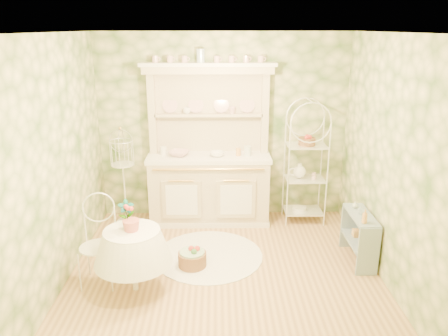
{
  "coord_description": "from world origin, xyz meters",
  "views": [
    {
      "loc": [
        -0.08,
        -4.44,
        2.75
      ],
      "look_at": [
        0.0,
        0.5,
        1.15
      ],
      "focal_mm": 35.0,
      "sensor_mm": 36.0,
      "label": 1
    }
  ],
  "objects_px": {
    "round_table": "(134,265)",
    "cafe_chair": "(98,249)",
    "bakers_rack": "(305,164)",
    "side_shelf": "(359,239)",
    "birdcage_stand": "(123,175)",
    "floor_basket": "(192,258)",
    "kitchen_dresser": "(209,146)"
  },
  "relations": [
    {
      "from": "kitchen_dresser",
      "to": "side_shelf",
      "type": "xyz_separation_m",
      "value": [
        1.84,
        -1.19,
        -0.87
      ]
    },
    {
      "from": "bakers_rack",
      "to": "cafe_chair",
      "type": "distance_m",
      "value": 3.1
    },
    {
      "from": "birdcage_stand",
      "to": "floor_basket",
      "type": "relative_size",
      "value": 4.54
    },
    {
      "from": "bakers_rack",
      "to": "round_table",
      "type": "distance_m",
      "value": 2.87
    },
    {
      "from": "kitchen_dresser",
      "to": "round_table",
      "type": "height_order",
      "value": "kitchen_dresser"
    },
    {
      "from": "side_shelf",
      "to": "floor_basket",
      "type": "height_order",
      "value": "side_shelf"
    },
    {
      "from": "bakers_rack",
      "to": "side_shelf",
      "type": "distance_m",
      "value": 1.4
    },
    {
      "from": "bakers_rack",
      "to": "side_shelf",
      "type": "xyz_separation_m",
      "value": [
        0.46,
        -1.19,
        -0.59
      ]
    },
    {
      "from": "birdcage_stand",
      "to": "kitchen_dresser",
      "type": "bearing_deg",
      "value": 4.29
    },
    {
      "from": "kitchen_dresser",
      "to": "birdcage_stand",
      "type": "height_order",
      "value": "kitchen_dresser"
    },
    {
      "from": "floor_basket",
      "to": "side_shelf",
      "type": "bearing_deg",
      "value": 3.35
    },
    {
      "from": "cafe_chair",
      "to": "side_shelf",
      "type": "bearing_deg",
      "value": -3.66
    },
    {
      "from": "round_table",
      "to": "birdcage_stand",
      "type": "distance_m",
      "value": 1.81
    },
    {
      "from": "round_table",
      "to": "cafe_chair",
      "type": "xyz_separation_m",
      "value": [
        -0.41,
        0.13,
        0.12
      ]
    },
    {
      "from": "bakers_rack",
      "to": "side_shelf",
      "type": "relative_size",
      "value": 2.66
    },
    {
      "from": "birdcage_stand",
      "to": "floor_basket",
      "type": "height_order",
      "value": "birdcage_stand"
    },
    {
      "from": "round_table",
      "to": "birdcage_stand",
      "type": "bearing_deg",
      "value": 104.12
    },
    {
      "from": "cafe_chair",
      "to": "kitchen_dresser",
      "type": "bearing_deg",
      "value": 41.85
    },
    {
      "from": "cafe_chair",
      "to": "floor_basket",
      "type": "distance_m",
      "value": 1.12
    },
    {
      "from": "cafe_chair",
      "to": "birdcage_stand",
      "type": "relative_size",
      "value": 0.57
    },
    {
      "from": "round_table",
      "to": "floor_basket",
      "type": "height_order",
      "value": "round_table"
    },
    {
      "from": "kitchen_dresser",
      "to": "cafe_chair",
      "type": "xyz_separation_m",
      "value": [
        -1.2,
        -1.66,
        -0.72
      ]
    },
    {
      "from": "side_shelf",
      "to": "floor_basket",
      "type": "xyz_separation_m",
      "value": [
        -2.03,
        -0.12,
        -0.17
      ]
    },
    {
      "from": "birdcage_stand",
      "to": "bakers_rack",
      "type": "bearing_deg",
      "value": 1.87
    },
    {
      "from": "kitchen_dresser",
      "to": "floor_basket",
      "type": "bearing_deg",
      "value": -98.06
    },
    {
      "from": "kitchen_dresser",
      "to": "cafe_chair",
      "type": "relative_size",
      "value": 2.68
    },
    {
      "from": "kitchen_dresser",
      "to": "birdcage_stand",
      "type": "xyz_separation_m",
      "value": [
        -1.21,
        -0.09,
        -0.39
      ]
    },
    {
      "from": "bakers_rack",
      "to": "round_table",
      "type": "bearing_deg",
      "value": -140.83
    },
    {
      "from": "kitchen_dresser",
      "to": "cafe_chair",
      "type": "bearing_deg",
      "value": -125.87
    },
    {
      "from": "bakers_rack",
      "to": "birdcage_stand",
      "type": "xyz_separation_m",
      "value": [
        -2.6,
        -0.08,
        -0.12
      ]
    },
    {
      "from": "bakers_rack",
      "to": "birdcage_stand",
      "type": "height_order",
      "value": "bakers_rack"
    },
    {
      "from": "kitchen_dresser",
      "to": "bakers_rack",
      "type": "height_order",
      "value": "kitchen_dresser"
    }
  ]
}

